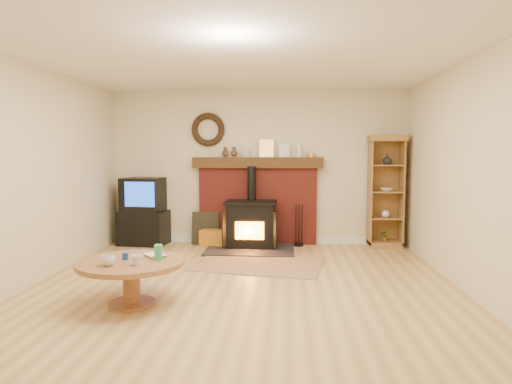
# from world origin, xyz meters

# --- Properties ---
(ground) EXTENTS (5.50, 5.50, 0.00)m
(ground) POSITION_xyz_m (0.00, 0.00, 0.00)
(ground) COLOR #B08849
(ground) RESTS_ON ground
(room_shell) EXTENTS (5.02, 5.52, 2.61)m
(room_shell) POSITION_xyz_m (-0.02, 0.09, 1.72)
(room_shell) COLOR beige
(room_shell) RESTS_ON ground
(chimney_breast) EXTENTS (2.20, 0.22, 1.78)m
(chimney_breast) POSITION_xyz_m (0.00, 2.67, 0.80)
(chimney_breast) COLOR maroon
(chimney_breast) RESTS_ON ground
(wood_stove) EXTENTS (1.40, 1.00, 1.33)m
(wood_stove) POSITION_xyz_m (-0.09, 2.28, 0.38)
(wood_stove) COLOR black
(wood_stove) RESTS_ON ground
(area_rug) EXTENTS (1.95, 1.51, 0.01)m
(area_rug) POSITION_xyz_m (0.11, 1.20, 0.01)
(area_rug) COLOR brown
(area_rug) RESTS_ON ground
(tv_unit) EXTENTS (0.83, 0.62, 1.13)m
(tv_unit) POSITION_xyz_m (-1.93, 2.47, 0.54)
(tv_unit) COLOR black
(tv_unit) RESTS_ON ground
(curio_cabinet) EXTENTS (0.59, 0.43, 1.84)m
(curio_cabinet) POSITION_xyz_m (2.12, 2.55, 0.93)
(curio_cabinet) COLOR #976431
(curio_cabinet) RESTS_ON ground
(firelog_box) EXTENTS (0.49, 0.39, 0.27)m
(firelog_box) POSITION_xyz_m (-0.71, 2.40, 0.13)
(firelog_box) COLOR gold
(firelog_box) RESTS_ON ground
(leaning_painting) EXTENTS (0.46, 0.12, 0.55)m
(leaning_painting) POSITION_xyz_m (-0.89, 2.55, 0.28)
(leaning_painting) COLOR black
(leaning_painting) RESTS_ON ground
(fire_tools) EXTENTS (0.16, 0.16, 0.70)m
(fire_tools) POSITION_xyz_m (0.70, 2.50, 0.13)
(fire_tools) COLOR black
(fire_tools) RESTS_ON ground
(coffee_table) EXTENTS (1.09, 1.09, 0.62)m
(coffee_table) POSITION_xyz_m (-1.09, -0.58, 0.38)
(coffee_table) COLOR brown
(coffee_table) RESTS_ON ground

